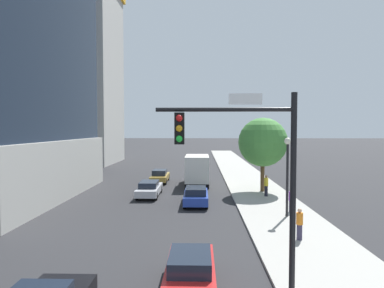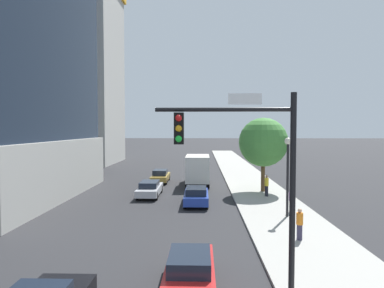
% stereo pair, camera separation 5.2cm
% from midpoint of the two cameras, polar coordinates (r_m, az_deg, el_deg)
% --- Properties ---
extents(sidewalk, '(5.12, 120.00, 0.15)m').
position_cam_midpoint_polar(sidewalk, '(28.20, 12.25, -9.19)').
color(sidewalk, '#9E9B93').
rests_on(sidewalk, ground).
extents(construction_building, '(14.26, 24.07, 41.75)m').
position_cam_midpoint_polar(construction_building, '(61.32, -18.91, 13.33)').
color(construction_building, '#B2AFA8').
rests_on(construction_building, ground).
extents(traffic_light_pole, '(4.67, 0.48, 6.86)m').
position_cam_midpoint_polar(traffic_light_pole, '(11.36, 9.23, -2.54)').
color(traffic_light_pole, black).
rests_on(traffic_light_pole, sidewalk).
extents(street_lamp, '(0.44, 0.44, 5.09)m').
position_cam_midpoint_polar(street_lamp, '(22.53, 15.74, -3.27)').
color(street_lamp, black).
rests_on(street_lamp, sidewalk).
extents(street_tree, '(4.39, 4.39, 6.64)m').
position_cam_midpoint_polar(street_tree, '(31.02, 11.80, 0.28)').
color(street_tree, brown).
rests_on(street_tree, sidewalk).
extents(car_gold, '(1.72, 4.47, 1.39)m').
position_cam_midpoint_polar(car_gold, '(36.85, -5.48, -5.41)').
color(car_gold, '#AD8938').
rests_on(car_gold, ground).
extents(car_blue, '(1.81, 4.41, 1.40)m').
position_cam_midpoint_polar(car_blue, '(26.12, 0.61, -8.68)').
color(car_blue, '#233D9E').
rests_on(car_blue, ground).
extents(car_red, '(1.73, 4.11, 1.50)m').
position_cam_midpoint_polar(car_red, '(12.81, -0.40, -20.62)').
color(car_red, red).
rests_on(car_red, ground).
extents(car_silver, '(1.76, 4.71, 1.31)m').
position_cam_midpoint_polar(car_silver, '(29.48, -7.26, -7.47)').
color(car_silver, '#B7B7BC').
rests_on(car_silver, ground).
extents(box_truck, '(2.32, 6.60, 3.12)m').
position_cam_midpoint_polar(box_truck, '(34.55, 0.83, -4.15)').
color(box_truck, silver).
rests_on(box_truck, ground).
extents(pedestrian_purple_shirt, '(0.34, 0.34, 1.59)m').
position_cam_midpoint_polar(pedestrian_purple_shirt, '(24.18, 16.32, -9.09)').
color(pedestrian_purple_shirt, '#38334C').
rests_on(pedestrian_purple_shirt, sidewalk).
extents(pedestrian_yellow_shirt, '(0.34, 0.34, 1.77)m').
position_cam_midpoint_polar(pedestrian_yellow_shirt, '(29.16, 12.35, -6.83)').
color(pedestrian_yellow_shirt, black).
rests_on(pedestrian_yellow_shirt, sidewalk).
extents(pedestrian_orange_shirt, '(0.34, 0.34, 1.61)m').
position_cam_midpoint_polar(pedestrian_orange_shirt, '(18.48, 17.61, -12.73)').
color(pedestrian_orange_shirt, '#38334C').
rests_on(pedestrian_orange_shirt, sidewalk).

